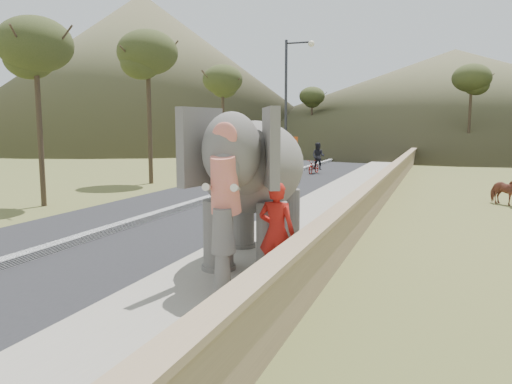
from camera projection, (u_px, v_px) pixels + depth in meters
ground at (250, 268)px, 10.81m from camera, size 160.00×160.00×0.00m
road at (226, 196)px, 21.83m from camera, size 7.00×120.00×0.03m
median at (226, 193)px, 21.82m from camera, size 0.35×120.00×0.22m
walkway at (339, 200)px, 20.09m from camera, size 3.00×120.00×0.15m
parapet at (382, 190)px, 19.46m from camera, size 0.30×120.00×1.10m
lamppost at (291, 94)px, 29.32m from camera, size 1.76×0.36×8.00m
signboard at (293, 149)px, 29.51m from camera, size 0.60×0.08×2.40m
cow at (504, 191)px, 19.31m from camera, size 1.39×1.35×1.12m
hill_left at (144, 71)px, 73.56m from camera, size 60.00×60.00×22.00m
hill_far at (453, 98)px, 73.19m from camera, size 80.00×80.00×14.00m
elephant_and_man at (255, 187)px, 10.82m from camera, size 2.80×4.67×3.19m
motorcyclist at (316, 161)px, 31.58m from camera, size 1.11×1.77×1.99m
trees at (460, 115)px, 34.82m from camera, size 48.47×44.46×8.44m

